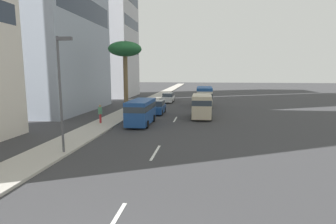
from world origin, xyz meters
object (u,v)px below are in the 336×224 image
van_fifth (202,105)px  pedestrian_near_lamp (100,113)px  car_lead (156,107)px  street_lamp (61,82)px  minibus_second (204,96)px  palm_tree (125,51)px  van_fourth (141,111)px  car_third (168,98)px

van_fifth → pedestrian_near_lamp: van_fifth is taller
car_lead → van_fifth: van_fifth is taller
street_lamp → minibus_second: bearing=-19.2°
van_fifth → minibus_second: bearing=-1.8°
minibus_second → palm_tree: (-8.65, 9.37, 5.88)m
van_fourth → palm_tree: size_ratio=0.63×
car_lead → van_fifth: bearing=64.7°
minibus_second → street_lamp: bearing=160.8°
car_lead → van_fourth: bearing=-1.9°
car_lead → minibus_second: (7.67, -5.87, 0.81)m
car_lead → street_lamp: 17.63m
palm_tree → van_fifth: bearing=-100.3°
car_third → pedestrian_near_lamp: (-20.33, 3.96, 0.41)m
minibus_second → palm_tree: 14.04m
car_third → van_fifth: bearing=20.5°
palm_tree → car_third: bearing=-13.5°
car_lead → minibus_second: bearing=142.6°
palm_tree → street_lamp: (-16.05, -0.79, -3.03)m
minibus_second → pedestrian_near_lamp: minibus_second is taller
car_third → van_fifth: size_ratio=1.00×
car_lead → minibus_second: 9.69m
car_lead → van_fourth: van_fourth is taller
van_fourth → palm_tree: (6.14, 3.27, 6.09)m
car_third → van_fourth: size_ratio=0.89×
minibus_second → car_third: minibus_second is taller
car_third → van_fifth: (-15.37, -5.76, 0.73)m
minibus_second → pedestrian_near_lamp: size_ratio=3.74×
van_fifth → car_third: bearing=20.5°
pedestrian_near_lamp → street_lamp: 10.09m
van_fourth → street_lamp: (-9.91, 2.48, 3.06)m
van_fourth → van_fifth: bearing=127.8°
car_third → street_lamp: (-29.77, 2.50, 3.69)m
pedestrian_near_lamp → palm_tree: bearing=107.1°
van_fifth → street_lamp: 16.86m
minibus_second → street_lamp: 26.30m
van_fifth → pedestrian_near_lamp: size_ratio=2.69×
van_fifth → palm_tree: bearing=79.7°
palm_tree → car_lead: bearing=-74.4°
pedestrian_near_lamp → palm_tree: (6.61, -0.66, 6.31)m
car_lead → pedestrian_near_lamp: size_ratio=2.30×
street_lamp → palm_tree: bearing=2.8°
car_lead → pedestrian_near_lamp: (-7.59, 4.16, 0.38)m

